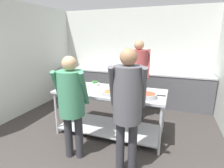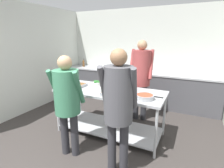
% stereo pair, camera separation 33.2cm
% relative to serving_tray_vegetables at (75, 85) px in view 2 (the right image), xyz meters
% --- Properties ---
extents(wall_rear, '(4.56, 0.06, 2.65)m').
position_rel_serving_tray_vegetables_xyz_m(wall_rear, '(0.63, 2.31, 0.42)').
color(wall_rear, silver).
rests_on(wall_rear, ground_plane).
extents(wall_left, '(0.06, 4.12, 2.65)m').
position_rel_serving_tray_vegetables_xyz_m(wall_left, '(-1.62, 0.32, 0.42)').
color(wall_left, silver).
rests_on(wall_left, ground_plane).
extents(back_counter, '(4.40, 0.65, 0.92)m').
position_rel_serving_tray_vegetables_xyz_m(back_counter, '(0.63, 1.94, -0.45)').
color(back_counter, '#4C4C51').
rests_on(back_counter, ground_plane).
extents(serving_counter, '(2.04, 0.86, 0.88)m').
position_rel_serving_tray_vegetables_xyz_m(serving_counter, '(0.75, 0.05, -0.31)').
color(serving_counter, '#ADAFB5').
rests_on(serving_counter, ground_plane).
extents(serving_tray_vegetables, '(0.38, 0.32, 0.05)m').
position_rel_serving_tray_vegetables_xyz_m(serving_tray_vegetables, '(0.00, 0.00, 0.00)').
color(serving_tray_vegetables, '#ADAFB5').
rests_on(serving_tray_vegetables, serving_counter).
extents(broccoli_bowl, '(0.20, 0.20, 0.10)m').
position_rel_serving_tray_vegetables_xyz_m(broccoli_bowl, '(0.32, 0.28, 0.02)').
color(broccoli_bowl, silver).
rests_on(broccoli_bowl, serving_counter).
extents(plate_stack, '(0.24, 0.24, 0.04)m').
position_rel_serving_tray_vegetables_xyz_m(plate_stack, '(0.58, -0.01, -0.01)').
color(plate_stack, white).
rests_on(plate_stack, serving_counter).
extents(serving_tray_roast, '(0.48, 0.28, 0.05)m').
position_rel_serving_tray_vegetables_xyz_m(serving_tray_roast, '(0.98, -0.17, -0.00)').
color(serving_tray_roast, '#ADAFB5').
rests_on(serving_tray_roast, serving_counter).
extents(sauce_pan, '(0.44, 0.30, 0.08)m').
position_rel_serving_tray_vegetables_xyz_m(sauce_pan, '(1.47, -0.13, 0.02)').
color(sauce_pan, '#ADAFB5').
rests_on(sauce_pan, serving_counter).
extents(guest_serving_left, '(0.52, 0.40, 1.60)m').
position_rel_serving_tray_vegetables_xyz_m(guest_serving_left, '(0.46, -0.80, 0.07)').
color(guest_serving_left, '#2D2D33').
rests_on(guest_serving_left, ground_plane).
extents(guest_serving_right, '(0.52, 0.41, 1.72)m').
position_rel_serving_tray_vegetables_xyz_m(guest_serving_right, '(1.32, -0.84, 0.16)').
color(guest_serving_right, '#2D2D33').
rests_on(guest_serving_right, ground_plane).
extents(cook_behind_counter, '(0.53, 0.40, 1.79)m').
position_rel_serving_tray_vegetables_xyz_m(cook_behind_counter, '(1.10, 0.90, 0.20)').
color(cook_behind_counter, '#2D2D33').
rests_on(cook_behind_counter, ground_plane).
extents(water_bottle, '(0.07, 0.07, 0.25)m').
position_rel_serving_tray_vegetables_xyz_m(water_bottle, '(-1.15, 1.97, 0.12)').
color(water_bottle, brown).
rests_on(water_bottle, back_counter).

